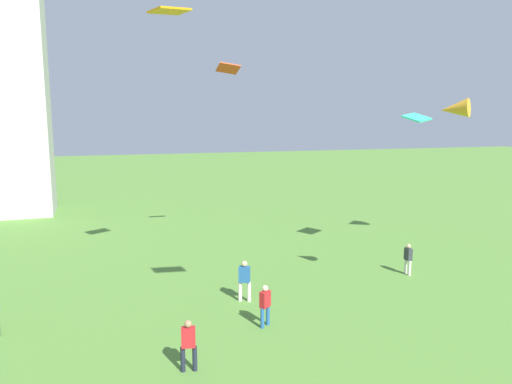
# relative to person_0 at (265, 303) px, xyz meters

# --- Properties ---
(person_0) EXTENTS (0.50, 0.45, 1.66)m
(person_0) POSITION_rel_person_0_xyz_m (0.00, 0.00, 0.00)
(person_0) COLOR #235693
(person_0) RESTS_ON ground_plane
(person_1) EXTENTS (0.52, 0.33, 1.71)m
(person_1) POSITION_rel_person_0_xyz_m (-3.43, -2.25, 0.02)
(person_1) COLOR #1E2333
(person_1) RESTS_ON ground_plane
(person_2) EXTENTS (0.55, 0.47, 1.85)m
(person_2) POSITION_rel_person_0_xyz_m (0.04, 2.72, 0.10)
(person_2) COLOR silver
(person_2) RESTS_ON ground_plane
(person_5) EXTENTS (0.28, 0.51, 1.64)m
(person_5) POSITION_rel_person_0_xyz_m (9.18, 3.36, -0.02)
(person_5) COLOR silver
(person_5) RESTS_ON ground_plane
(kite_flying_0) EXTENTS (1.39, 0.90, 0.63)m
(kite_flying_0) POSITION_rel_person_0_xyz_m (1.85, 11.28, 10.09)
(kite_flying_0) COLOR red
(kite_flying_2) EXTENTS (1.92, 1.67, 0.58)m
(kite_flying_2) POSITION_rel_person_0_xyz_m (10.88, 5.37, 7.17)
(kite_flying_2) COLOR #32DDAF
(kite_flying_4) EXTENTS (1.28, 1.36, 0.85)m
(kite_flying_4) POSITION_rel_person_0_xyz_m (7.73, -0.88, 7.44)
(kite_flying_4) COLOR gold
(kite_flying_5) EXTENTS (1.95, 1.70, 0.29)m
(kite_flying_5) POSITION_rel_person_0_xyz_m (-2.49, 5.47, 11.78)
(kite_flying_5) COLOR orange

